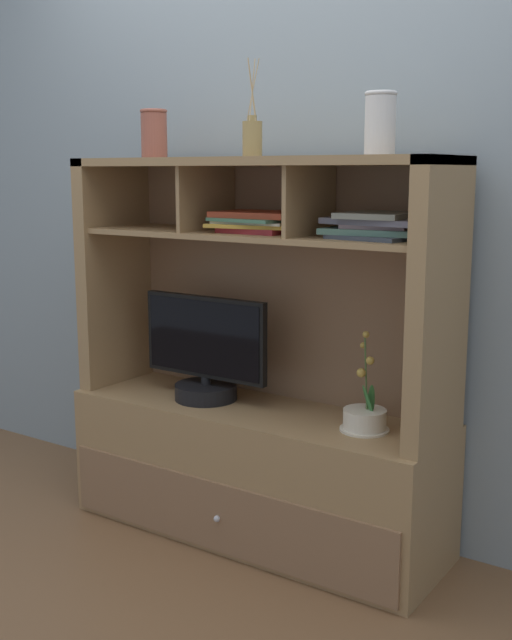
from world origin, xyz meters
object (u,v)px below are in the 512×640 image
(magazine_stack_left, at_px, (378,226))
(accent_vase, at_px, (380,123))
(media_console, at_px, (257,425))
(potted_orchid, at_px, (365,418))
(tv_monitor, at_px, (205,358))
(ceramic_vase, at_px, (153,134))
(magazine_stack_centre, at_px, (260,222))
(diffuser_bottle, at_px, (252,138))

(magazine_stack_left, distance_m, accent_vase, 0.32)
(media_console, height_order, potted_orchid, media_console)
(tv_monitor, bearing_deg, media_console, 8.65)
(potted_orchid, xyz_separation_m, ceramic_vase, (-0.93, 0.02, 0.96))
(accent_vase, bearing_deg, magazine_stack_centre, 179.30)
(diffuser_bottle, distance_m, accent_vase, 0.47)
(media_console, height_order, ceramic_vase, ceramic_vase)
(magazine_stack_left, xyz_separation_m, diffuser_bottle, (-0.47, -0.04, 0.29))
(ceramic_vase, bearing_deg, magazine_stack_left, 1.40)
(magazine_stack_left, distance_m, diffuser_bottle, 0.55)
(accent_vase, bearing_deg, media_console, 179.86)
(potted_orchid, distance_m, ceramic_vase, 1.33)
(ceramic_vase, bearing_deg, media_console, 1.57)
(potted_orchid, height_order, diffuser_bottle, diffuser_bottle)
(media_console, xyz_separation_m, diffuser_bottle, (0.00, -0.03, 1.05))
(potted_orchid, xyz_separation_m, magazine_stack_centre, (-0.45, 0.03, 0.64))
(magazine_stack_centre, distance_m, ceramic_vase, 0.57)
(diffuser_bottle, bearing_deg, accent_vase, 3.65)
(magazine_stack_left, distance_m, magazine_stack_centre, 0.46)
(potted_orchid, height_order, accent_vase, accent_vase)
(ceramic_vase, distance_m, accent_vase, 0.94)
(media_console, xyz_separation_m, ceramic_vase, (-0.47, -0.01, 1.07))
(media_console, relative_size, potted_orchid, 4.20)
(tv_monitor, bearing_deg, diffuser_bottle, 0.47)
(media_console, height_order, tv_monitor, media_console)
(diffuser_bottle, relative_size, ceramic_vase, 1.80)
(tv_monitor, xyz_separation_m, magazine_stack_left, (0.68, 0.04, 0.52))
(tv_monitor, distance_m, accent_vase, 1.09)
(magazine_stack_centre, distance_m, diffuser_bottle, 0.29)
(media_console, relative_size, diffuser_bottle, 4.37)
(magazine_stack_left, relative_size, ceramic_vase, 1.97)
(diffuser_bottle, relative_size, accent_vase, 1.66)
(potted_orchid, bearing_deg, magazine_stack_left, 75.01)
(tv_monitor, relative_size, potted_orchid, 1.58)
(potted_orchid, bearing_deg, diffuser_bottle, -179.66)
(tv_monitor, height_order, ceramic_vase, ceramic_vase)
(diffuser_bottle, bearing_deg, media_console, 90.00)
(magazine_stack_left, bearing_deg, tv_monitor, -176.40)
(magazine_stack_centre, relative_size, accent_vase, 1.79)
(tv_monitor, bearing_deg, magazine_stack_left, 3.60)
(potted_orchid, height_order, ceramic_vase, ceramic_vase)
(magazine_stack_left, bearing_deg, accent_vase, -75.99)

